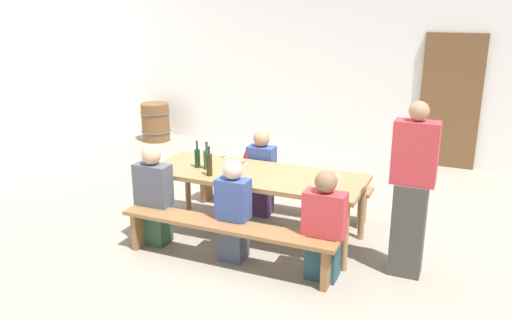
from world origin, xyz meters
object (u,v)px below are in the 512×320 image
Objects in this scene: tasting_table at (256,179)px; wine_glass_0 at (246,155)px; wine_bottle_2 at (209,164)px; wine_barrel at (156,122)px; wine_bottle_1 at (197,158)px; seated_guest_near_1 at (233,212)px; bench_far at (280,185)px; wine_glass_2 at (225,148)px; bench_near at (226,232)px; seated_guest_near_0 at (154,198)px; standing_host at (411,194)px; seated_guest_far_0 at (261,175)px; wooden_door at (450,102)px; wine_bottle_0 at (207,159)px; wine_glass_1 at (338,174)px; seated_guest_near_2 at (324,228)px.

wine_glass_0 is (-0.24, 0.26, 0.18)m from tasting_table.
wine_bottle_2 is 0.46× the size of wine_barrel.
wine_bottle_1 is 0.29× the size of seated_guest_near_1.
tasting_table is 0.40m from wine_glass_0.
bench_far is 1.19m from wine_bottle_1.
wine_glass_2 is 0.17× the size of seated_guest_near_1.
wine_bottle_1 is (-0.69, -0.08, 0.18)m from tasting_table.
bench_near is 0.82m from wine_bottle_2.
standing_host is at bearing -81.25° from seated_guest_near_0.
tasting_table is 0.72m from wine_bottle_1.
wine_glass_0 is (-0.24, -0.49, 0.50)m from bench_far.
wine_bottle_1 is 0.96× the size of wine_bottle_2.
wine_glass_2 is at bearing 145.91° from tasting_table.
seated_guest_near_0 is (-0.94, 0.15, 0.17)m from bench_near.
wine_barrel is (-3.23, 2.51, -0.16)m from seated_guest_far_0.
wooden_door is 6.70× the size of wine_bottle_0.
seated_guest_near_1 reaches higher than wine_glass_1.
wine_bottle_0 is 1.75× the size of wine_glass_2.
wine_bottle_0 is at bearing -48.20° from wine_barrel.
tasting_table is at bearing -90.00° from bench_far.
wine_barrel is at bearing -127.85° from seated_guest_far_0.
wooden_door is 2.94× the size of wine_barrel.
bench_near is 0.21m from seated_guest_near_1.
seated_guest_near_0 is (-0.38, -0.52, -0.34)m from wine_bottle_0.
seated_guest_near_0 is at bearing -111.25° from wine_glass_2.
wine_barrel is at bearing 131.80° from wine_bottle_0.
standing_host is at bearing 66.94° from seated_guest_far_0.
wine_bottle_0 is at bearing -36.47° from seated_guest_near_0.
seated_guest_near_2 is at bearing -54.60° from bench_far.
seated_guest_near_2 is at bearing -17.60° from wine_bottle_1.
wooden_door is at bearing -91.20° from standing_host.
seated_guest_near_2 reaches higher than wine_bottle_2.
wine_glass_2 is 0.10× the size of standing_host.
bench_far is 12.78× the size of wine_glass_2.
wine_bottle_1 is 0.94m from seated_guest_near_1.
seated_guest_near_0 reaches higher than wine_bottle_0.
seated_guest_near_2 is (1.20, -0.86, -0.35)m from wine_glass_0.
wine_glass_0 is (0.32, 0.34, -0.00)m from wine_bottle_0.
wine_glass_1 reaches higher than bench_near.
bench_near is 0.98m from seated_guest_near_2.
wine_bottle_1 is at bearing 177.35° from wine_bottle_0.
bench_far is at bearing -121.84° from wooden_door.
wine_bottle_0 is at bearing -124.19° from bench_far.
wooden_door is at bearing 58.16° from bench_far.
wine_bottle_0 is at bearing 47.91° from seated_guest_near_1.
seated_guest_near_0 is (-0.38, -0.98, -0.35)m from wine_glass_2.
wooden_door is at bearing 56.20° from wine_bottle_1.
wine_bottle_0 is at bearing 71.25° from seated_guest_near_2.
seated_guest_near_2 reaches higher than wine_glass_1.
bench_far is 14.22× the size of wine_glass_1.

